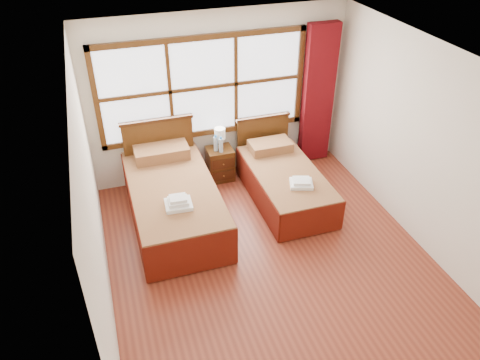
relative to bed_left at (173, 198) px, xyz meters
name	(u,v)px	position (x,y,z in m)	size (l,w,h in m)	color
floor	(269,257)	(1.00, -1.20, -0.34)	(4.50, 4.50, 0.00)	brown
ceiling	(278,62)	(1.00, -1.20, 2.26)	(4.50, 4.50, 0.00)	white
wall_back	(219,97)	(1.00, 1.05, 0.96)	(4.00, 4.00, 0.00)	silver
wall_left	(92,205)	(-1.00, -1.20, 0.96)	(4.50, 4.50, 0.00)	silver
wall_right	(422,146)	(3.00, -1.20, 0.96)	(4.50, 4.50, 0.00)	silver
window	(203,87)	(0.75, 1.02, 1.16)	(3.16, 0.06, 1.56)	white
curtain	(318,95)	(2.60, 0.91, 0.83)	(0.50, 0.16, 2.30)	#670A0F
bed_left	(173,198)	(0.00, 0.00, 0.00)	(1.16, 2.25, 1.13)	#3B1C0C
bed_right	(284,181)	(1.68, 0.00, -0.06)	(0.96, 1.98, 0.93)	#3B1C0C
nightstand	(220,164)	(0.92, 0.80, -0.08)	(0.40, 0.40, 0.54)	#4B2A10
towels_left	(178,203)	(-0.01, -0.55, 0.32)	(0.36, 0.32, 0.14)	white
towels_right	(301,183)	(1.74, -0.46, 0.19)	(0.38, 0.36, 0.09)	white
lamp	(220,134)	(0.94, 0.86, 0.43)	(0.17, 0.17, 0.33)	gold
bottle_near	(216,144)	(0.85, 0.78, 0.31)	(0.07, 0.07, 0.26)	#A7C4D6
bottle_far	(221,145)	(0.91, 0.72, 0.31)	(0.07, 0.07, 0.26)	#A7C4D6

